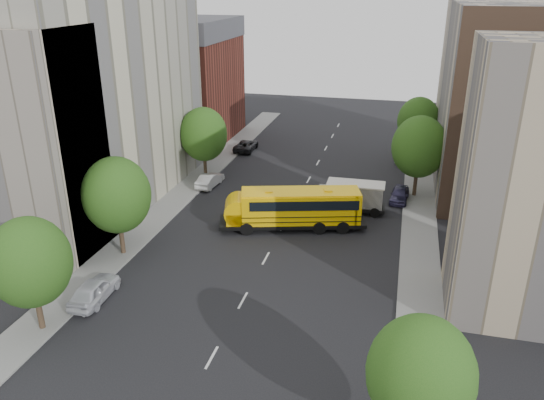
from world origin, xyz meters
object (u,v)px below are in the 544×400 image
at_px(street_tree_2, 204,134).
at_px(school_bus, 291,207).
at_px(safari_truck, 350,196).
at_px(street_tree_4, 419,147).
at_px(street_tree_3, 421,375).
at_px(street_tree_5, 418,121).
at_px(street_tree_0, 30,262).
at_px(street_tree_1, 117,195).
at_px(parked_car_1, 210,180).
at_px(parked_car_2, 246,145).
at_px(parked_car_0, 94,290).
at_px(parked_car_4, 400,194).
at_px(parked_car_5, 403,155).

distance_m(street_tree_2, school_bus, 15.76).
bearing_deg(safari_truck, street_tree_2, 161.45).
distance_m(street_tree_4, school_bus, 14.82).
xyz_separation_m(street_tree_3, street_tree_5, (-0.00, 44.00, 0.25)).
bearing_deg(street_tree_3, street_tree_0, 169.70).
bearing_deg(school_bus, safari_truck, 31.61).
height_order(street_tree_0, street_tree_1, street_tree_1).
distance_m(street_tree_0, street_tree_2, 28.00).
relative_size(street_tree_3, school_bus, 0.56).
xyz_separation_m(street_tree_5, school_bus, (-10.31, -22.18, -2.74)).
bearing_deg(street_tree_0, parked_car_1, 86.87).
xyz_separation_m(street_tree_2, street_tree_3, (22.00, -32.00, -0.37)).
xyz_separation_m(street_tree_3, parked_car_2, (-20.60, 42.57, -3.78)).
relative_size(street_tree_2, parked_car_0, 1.68).
xyz_separation_m(street_tree_0, street_tree_1, (0.00, 10.00, 0.31)).
xyz_separation_m(street_tree_2, parked_car_1, (1.40, -2.43, -4.13)).
bearing_deg(street_tree_3, parked_car_2, 115.82).
distance_m(street_tree_0, parked_car_4, 33.65).
bearing_deg(street_tree_0, parked_car_2, 87.92).
xyz_separation_m(street_tree_0, safari_truck, (16.21, 22.80, -3.17)).
bearing_deg(parked_car_2, parked_car_0, 89.85).
bearing_deg(street_tree_5, parked_car_0, -119.55).
distance_m(school_bus, parked_car_0, 17.54).
distance_m(safari_truck, parked_car_0, 24.21).
relative_size(school_bus, parked_car_0, 2.78).
distance_m(street_tree_2, parked_car_2, 11.44).
bearing_deg(school_bus, street_tree_0, -139.38).
distance_m(street_tree_5, parked_car_5, 4.28).
height_order(street_tree_2, street_tree_5, street_tree_2).
distance_m(safari_truck, parked_car_4, 5.67).
bearing_deg(street_tree_2, school_bus, -41.05).
bearing_deg(parked_car_4, safari_truck, -136.45).
bearing_deg(school_bus, parked_car_1, 126.88).
relative_size(street_tree_5, school_bus, 0.59).
bearing_deg(parked_car_1, parked_car_5, -139.11).
distance_m(parked_car_1, parked_car_2, 12.99).
height_order(safari_truck, parked_car_2, safari_truck).
distance_m(safari_truck, parked_car_1, 15.09).
bearing_deg(street_tree_1, street_tree_4, 39.29).
xyz_separation_m(street_tree_0, street_tree_4, (22.00, 28.00, 0.43)).
distance_m(street_tree_0, street_tree_3, 22.36).
relative_size(street_tree_2, parked_car_2, 1.59).
bearing_deg(street_tree_4, school_bus, -135.38).
distance_m(street_tree_4, parked_car_1, 21.20).
xyz_separation_m(street_tree_1, street_tree_2, (0.00, 18.00, -0.12)).
xyz_separation_m(street_tree_5, parked_car_0, (-20.60, -36.34, -3.92)).
relative_size(street_tree_1, street_tree_5, 1.05).
bearing_deg(street_tree_5, parked_car_5, -155.14).
bearing_deg(school_bus, street_tree_1, -162.33).
distance_m(street_tree_0, street_tree_5, 45.65).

